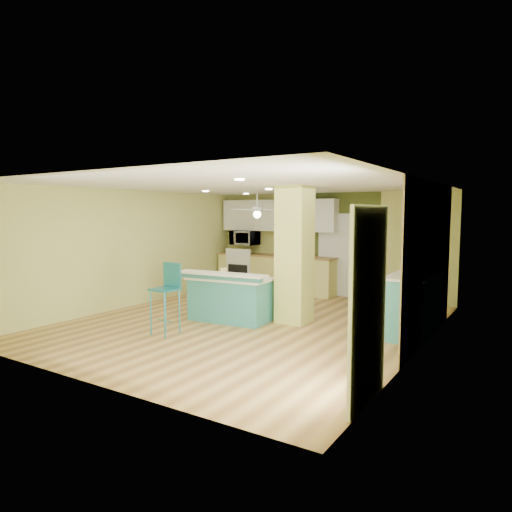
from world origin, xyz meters
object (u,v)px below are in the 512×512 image
at_px(canister, 223,273).
at_px(bar_stool, 168,287).
at_px(side_counter, 413,304).
at_px(peninsula, 230,298).
at_px(fruit_bowl, 281,254).

bearing_deg(canister, bar_stool, -100.93).
distance_m(side_counter, canister, 3.38).
height_order(bar_stool, canister, bar_stool).
bearing_deg(peninsula, canister, -153.79).
xyz_separation_m(side_counter, fruit_bowl, (-3.83, 2.36, 0.47)).
relative_size(bar_stool, side_counter, 0.75).
bearing_deg(bar_stool, side_counter, 34.52).
xyz_separation_m(side_counter, canister, (-3.23, -0.92, 0.39)).
xyz_separation_m(bar_stool, side_counter, (3.47, 2.15, -0.28)).
distance_m(bar_stool, fruit_bowl, 4.53).
bearing_deg(fruit_bowl, side_counter, -31.70).
bearing_deg(bar_stool, peninsula, 77.86).
xyz_separation_m(peninsula, bar_stool, (-0.34, -1.29, 0.36)).
height_order(bar_stool, fruit_bowl, bar_stool).
distance_m(bar_stool, canister, 1.26).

